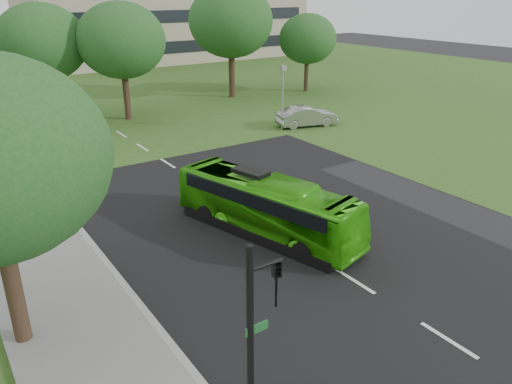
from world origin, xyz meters
TOP-DOWN VIEW (x-y plane):
  - ground at (0.00, 0.00)m, footprint 160.00×160.00m
  - street_surfaces at (-0.38, 22.75)m, footprint 120.00×120.00m
  - tree_park_b at (-3.04, 29.21)m, footprint 6.90×6.90m
  - tree_park_c at (2.18, 26.21)m, footprint 6.87×6.87m
  - tree_park_d at (13.97, 29.18)m, footprint 7.93×7.93m
  - tree_park_e at (21.91, 27.42)m, footprint 5.79×5.79m
  - bus at (-0.39, 3.05)m, footprint 4.35×9.25m
  - sedan at (12.77, 16.22)m, footprint 4.99×2.80m
  - traffic_light at (-7.03, -6.00)m, footprint 0.87×0.24m
  - camera_pole at (10.50, 16.38)m, footprint 0.40×0.35m

SIDE VIEW (x-z plane):
  - ground at x=0.00m, z-range 0.00..0.00m
  - street_surfaces at x=-0.38m, z-range -0.05..0.10m
  - sedan at x=12.77m, z-range 0.00..1.56m
  - bus at x=-0.39m, z-range 0.00..2.51m
  - camera_pole at x=10.50m, z-range 0.69..5.44m
  - traffic_light at x=-7.03m, z-range 0.47..5.91m
  - tree_park_e at x=21.91m, z-range 1.39..9.11m
  - tree_park_b at x=-3.04m, z-range 1.58..10.62m
  - tree_park_c at x=2.18m, z-range 1.63..10.75m
  - tree_park_d at x=13.97m, z-range 1.86..12.34m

